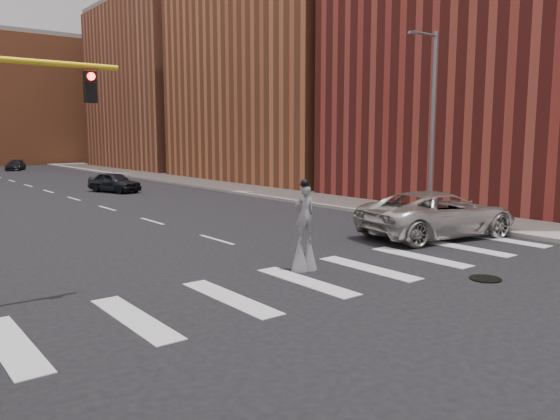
{
  "coord_description": "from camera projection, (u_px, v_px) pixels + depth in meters",
  "views": [
    {
      "loc": [
        -11.14,
        -10.49,
        4.14
      ],
      "look_at": [
        -0.21,
        3.58,
        1.7
      ],
      "focal_mm": 35.0,
      "sensor_mm": 36.0,
      "label": 1
    }
  ],
  "objects": [
    {
      "name": "ground_plane",
      "position": [
        363.0,
        282.0,
        15.54
      ],
      "size": [
        160.0,
        160.0,
        0.0
      ],
      "primitive_type": "plane",
      "color": "black",
      "rests_on": "ground"
    },
    {
      "name": "streetlight",
      "position": [
        432.0,
        120.0,
        26.2
      ],
      "size": [
        2.05,
        0.2,
        9.0
      ],
      "color": "slate",
      "rests_on": "ground"
    },
    {
      "name": "building_near",
      "position": [
        520.0,
        23.0,
        33.68
      ],
      "size": [
        16.0,
        20.0,
        22.0
      ],
      "primitive_type": "cube",
      "color": "maroon",
      "rests_on": "ground"
    },
    {
      "name": "car_near",
      "position": [
        114.0,
        182.0,
        40.01
      ],
      "size": [
        3.1,
        4.67,
        1.48
      ],
      "primitive_type": "imported",
      "rotation": [
        0.0,
        0.0,
        0.34
      ],
      "color": "black",
      "rests_on": "ground"
    },
    {
      "name": "car_far",
      "position": [
        15.0,
        165.0,
        65.14
      ],
      "size": [
        3.27,
        4.53,
        1.22
      ],
      "primitive_type": "imported",
      "rotation": [
        0.0,
        0.0,
        -0.42
      ],
      "color": "black",
      "rests_on": "ground"
    },
    {
      "name": "stilt_performer",
      "position": [
        304.0,
        235.0,
        16.76
      ],
      "size": [
        0.83,
        0.59,
        2.83
      ],
      "rotation": [
        0.0,
        0.0,
        2.92
      ],
      "color": "#332314",
      "rests_on": "ground"
    },
    {
      "name": "building_mid",
      "position": [
        294.0,
        50.0,
        50.76
      ],
      "size": [
        16.0,
        22.0,
        24.0
      ],
      "primitive_type": "cube",
      "color": "#B05F37",
      "rests_on": "ground"
    },
    {
      "name": "suv_crossing",
      "position": [
        438.0,
        214.0,
        22.35
      ],
      "size": [
        7.24,
        4.29,
        1.89
      ],
      "primitive_type": "imported",
      "rotation": [
        0.0,
        0.0,
        1.39
      ],
      "color": "beige",
      "rests_on": "ground"
    },
    {
      "name": "manhole",
      "position": [
        485.0,
        279.0,
        15.8
      ],
      "size": [
        0.9,
        0.9,
        0.04
      ],
      "primitive_type": "cylinder",
      "color": "black",
      "rests_on": "ground"
    },
    {
      "name": "building_far",
      "position": [
        176.0,
        89.0,
        69.81
      ],
      "size": [
        16.0,
        22.0,
        20.0
      ],
      "primitive_type": "cube",
      "color": "#AB5D3F",
      "rests_on": "ground"
    },
    {
      "name": "sidewalk_right",
      "position": [
        241.0,
        188.0,
        42.69
      ],
      "size": [
        5.0,
        90.0,
        0.18
      ],
      "primitive_type": "cube",
      "color": "gray",
      "rests_on": "ground"
    }
  ]
}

